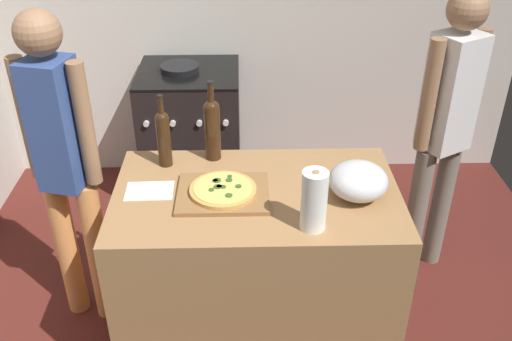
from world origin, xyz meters
name	(u,v)px	position (x,y,z in m)	size (l,w,h in m)	color
ground_plane	(241,271)	(0.00, 1.23, -0.01)	(3.98, 3.06, 0.02)	#511E19
counter	(257,271)	(0.08, 0.70, 0.46)	(1.27, 0.77, 0.92)	#9E7247
cutting_board	(223,193)	(-0.07, 0.68, 0.93)	(0.40, 0.32, 0.02)	olive
pizza	(223,189)	(-0.07, 0.68, 0.95)	(0.29, 0.29, 0.03)	tan
mixing_bowl	(358,181)	(0.52, 0.66, 1.00)	(0.26, 0.26, 0.16)	#B2B2B7
paper_towel_roll	(314,200)	(0.30, 0.44, 1.05)	(0.10, 0.10, 0.26)	white
wine_bottle_dark	(164,136)	(-0.35, 0.95, 1.07)	(0.06, 0.06, 0.36)	#331E0F
wine_bottle_amber	(212,126)	(-0.12, 1.01, 1.09)	(0.08, 0.08, 0.40)	#331E0F
recipe_sheet	(150,191)	(-0.40, 0.72, 0.92)	(0.21, 0.15, 0.00)	white
stove	(192,134)	(-0.33, 2.11, 0.47)	(0.66, 0.63, 0.98)	black
person_in_stripes	(64,160)	(-0.82, 0.93, 0.96)	(0.35, 0.24, 1.67)	#D88C4C
person_in_red	(445,123)	(1.09, 1.26, 0.96)	(0.35, 0.28, 1.66)	slate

